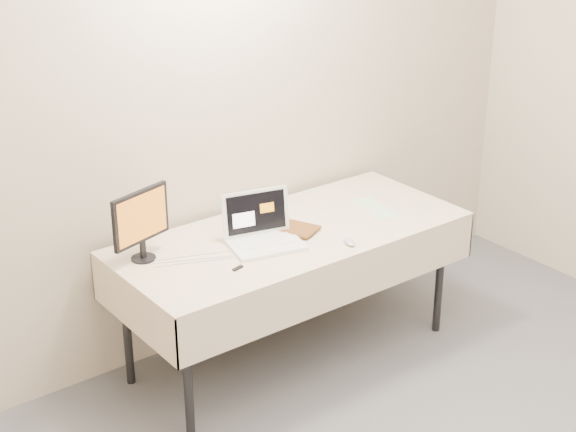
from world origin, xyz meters
TOP-DOWN VIEW (x-y plane):
  - back_wall at (0.00, 2.50)m, footprint 4.00×0.10m
  - table at (0.00, 2.05)m, footprint 1.86×0.81m
  - laptop at (-0.20, 2.03)m, footprint 0.41×0.36m
  - monitor at (-0.76, 2.22)m, footprint 0.33×0.15m
  - book at (-0.05, 2.00)m, footprint 0.16×0.09m
  - alarm_clock at (-0.09, 2.29)m, footprint 0.11×0.05m
  - clicker at (0.14, 1.75)m, footprint 0.08×0.11m
  - paper_form at (0.56, 2.02)m, footprint 0.18×0.33m
  - usb_dongle at (-0.46, 1.86)m, footprint 0.06×0.03m

SIDE VIEW (x-z plane):
  - table at x=0.00m, z-range 0.31..1.05m
  - paper_form at x=0.56m, z-range 0.74..0.74m
  - usb_dongle at x=-0.46m, z-range 0.74..0.75m
  - clicker at x=0.14m, z-range 0.74..0.76m
  - alarm_clock at x=-0.09m, z-range 0.74..0.78m
  - laptop at x=-0.20m, z-range 0.67..0.92m
  - book at x=-0.05m, z-range 0.74..0.96m
  - monitor at x=-0.76m, z-range 0.77..1.12m
  - back_wall at x=0.00m, z-range 0.00..2.70m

